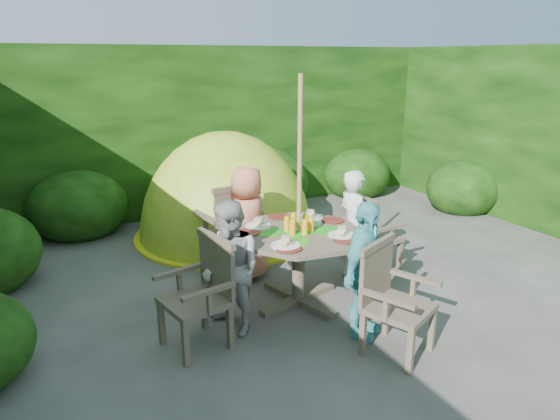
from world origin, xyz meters
name	(u,v)px	position (x,y,z in m)	size (l,w,h in m)	color
ground	(352,301)	(0.00, 0.00, 0.00)	(60.00, 60.00, 0.00)	#44423D
hedge_enclosure	(290,155)	(0.00, 1.33, 1.25)	(9.00, 9.00, 2.50)	black
patio_table	(299,243)	(-0.49, 0.22, 0.63)	(1.57, 1.57, 0.90)	#4A3E30
parasol_pole	(299,196)	(-0.49, 0.22, 1.10)	(0.04, 0.04, 2.20)	#9C723E
garden_chair_right	(370,233)	(0.57, 0.52, 0.47)	(0.51, 0.56, 0.88)	#4A3E30
garden_chair_left	(202,291)	(-1.55, -0.06, 0.48)	(0.58, 0.63, 0.90)	#4A3E30
garden_chair_back	(231,226)	(-0.78, 1.28, 0.53)	(0.65, 0.60, 0.99)	#4A3E30
garden_chair_front	(391,298)	(-0.22, -0.85, 0.47)	(0.68, 0.65, 0.89)	#4A3E30
child_right	(353,227)	(0.28, 0.43, 0.61)	(0.45, 0.29, 1.23)	silver
child_left	(231,268)	(-1.26, 0.02, 0.60)	(0.58, 0.45, 1.19)	#A2A49E
child_back	(248,223)	(-0.69, 1.00, 0.62)	(0.61, 0.40, 1.25)	#D97859
child_front	(364,271)	(-0.29, -0.55, 0.61)	(0.71, 0.30, 1.22)	#53BCC2
dome_tent	(227,235)	(-0.42, 2.38, 0.00)	(2.59, 2.59, 2.83)	#86B322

